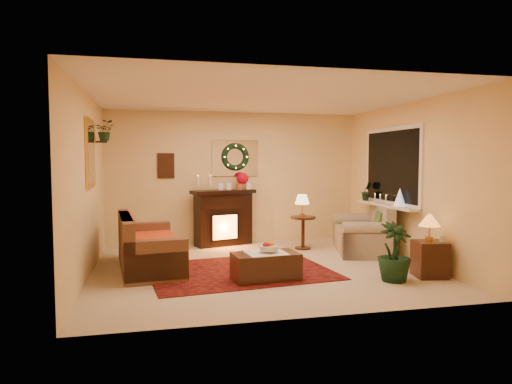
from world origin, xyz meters
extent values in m
plane|color=beige|center=(0.00, 0.00, 0.00)|extent=(5.00, 5.00, 0.00)
plane|color=white|center=(0.00, 0.00, 2.60)|extent=(5.00, 5.00, 0.00)
plane|color=#EFD88C|center=(0.00, 2.25, 1.30)|extent=(5.00, 5.00, 0.00)
plane|color=#EFD88C|center=(0.00, -2.25, 1.30)|extent=(5.00, 5.00, 0.00)
plane|color=#EFD88C|center=(-2.50, 0.00, 1.30)|extent=(4.50, 4.50, 0.00)
plane|color=#EFD88C|center=(2.50, 0.00, 1.30)|extent=(4.50, 4.50, 0.00)
cube|color=#410A0E|center=(-0.36, -0.12, 0.01)|extent=(2.84, 2.26, 0.01)
cube|color=brown|center=(-1.66, 0.35, 0.43)|extent=(1.04, 2.01, 0.83)
cube|color=#AD1304|center=(-1.68, 0.50, 0.46)|extent=(0.85, 1.37, 0.02)
cube|color=black|center=(-0.27, 2.04, 0.55)|extent=(1.15, 0.66, 1.01)
sphere|color=#B3001B|center=(0.11, 2.05, 1.30)|extent=(0.23, 0.23, 0.23)
cylinder|color=white|center=(-0.76, 2.01, 1.26)|extent=(0.06, 0.06, 0.19)
cylinder|color=white|center=(-0.52, 2.00, 1.26)|extent=(0.06, 0.06, 0.19)
cube|color=white|center=(0.00, 2.23, 1.70)|extent=(0.92, 0.02, 0.72)
torus|color=#194719|center=(0.00, 2.19, 1.72)|extent=(0.55, 0.11, 0.55)
cube|color=#381E11|center=(-1.35, 2.23, 1.55)|extent=(0.32, 0.03, 0.48)
cube|color=gold|center=(-2.48, 0.30, 1.75)|extent=(0.03, 0.84, 1.00)
imported|color=#194719|center=(-2.34, 1.05, 1.97)|extent=(0.33, 0.28, 0.36)
cube|color=#837759|center=(2.06, 0.81, 0.42)|extent=(1.22, 1.65, 0.85)
cube|color=white|center=(2.48, 0.55, 1.55)|extent=(0.03, 1.86, 1.36)
cube|color=black|center=(2.47, 0.55, 1.55)|extent=(0.02, 1.70, 1.22)
cube|color=white|center=(2.38, 0.55, 0.87)|extent=(0.22, 1.86, 0.04)
cone|color=white|center=(2.40, 0.13, 1.04)|extent=(0.20, 0.20, 0.31)
imported|color=black|center=(2.35, 1.23, 1.08)|extent=(0.26, 0.21, 0.47)
cylinder|color=#32190F|center=(1.12, 1.31, 0.33)|extent=(0.56, 0.56, 0.61)
cone|color=#E9D18B|center=(1.11, 1.35, 0.88)|extent=(0.27, 0.27, 0.42)
cube|color=#421D15|center=(2.22, -1.02, 0.27)|extent=(0.48, 0.48, 0.51)
cone|color=gold|center=(2.22, -0.99, 0.74)|extent=(0.30, 0.30, 0.45)
cube|color=#422C1D|center=(-0.10, -0.68, 0.21)|extent=(0.94, 0.58, 0.38)
cylinder|color=white|center=(-0.06, -0.70, 0.45)|extent=(0.26, 0.26, 0.06)
imported|color=#1A5424|center=(1.60, -1.12, 0.45)|extent=(1.61, 1.61, 2.42)
camera|label=1|loc=(-1.60, -6.70, 1.66)|focal=32.00mm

